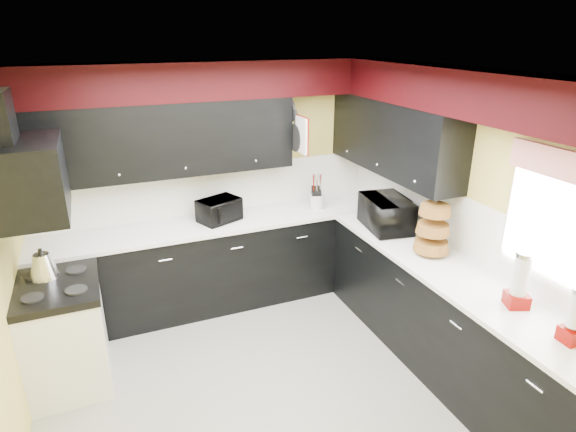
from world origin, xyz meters
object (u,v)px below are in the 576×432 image
object	(u,v)px
toaster_oven	(220,210)
utensil_crock	(317,202)
kettle	(43,265)
knife_block	(316,198)
microwave	(387,213)

from	to	relation	value
toaster_oven	utensil_crock	size ratio (longest dim) A/B	2.56
kettle	utensil_crock	bearing A→B (deg)	11.53
utensil_crock	knife_block	world-z (taller)	knife_block
utensil_crock	kettle	bearing A→B (deg)	-168.47
toaster_oven	utensil_crock	bearing A→B (deg)	-25.04
microwave	kettle	size ratio (longest dim) A/B	2.55
toaster_oven	knife_block	bearing A→B (deg)	-23.36
toaster_oven	kettle	distance (m)	1.71
knife_block	microwave	bearing A→B (deg)	-43.96
kettle	toaster_oven	bearing A→B (deg)	20.29
microwave	utensil_crock	bearing A→B (deg)	34.93
toaster_oven	kettle	xyz separation A→B (m)	(-1.60, -0.59, -0.04)
microwave	toaster_oven	bearing A→B (deg)	69.06
microwave	knife_block	xyz separation A→B (m)	(-0.38, 0.80, -0.04)
knife_block	kettle	size ratio (longest dim) A/B	1.01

